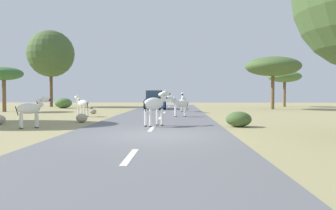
% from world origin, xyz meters
% --- Properties ---
extents(ground_plane, '(90.00, 90.00, 0.00)m').
position_xyz_m(ground_plane, '(0.00, 0.00, 0.00)').
color(ground_plane, '#998E60').
extents(road, '(6.00, 64.00, 0.05)m').
position_xyz_m(road, '(-0.37, 0.00, 0.03)').
color(road, slate).
rests_on(road, ground_plane).
extents(lane_markings, '(0.16, 56.00, 0.01)m').
position_xyz_m(lane_markings, '(-0.37, -1.00, 0.05)').
color(lane_markings, silver).
rests_on(lane_markings, road).
extents(zebra_0, '(0.57, 1.68, 1.58)m').
position_xyz_m(zebra_0, '(1.12, 15.24, 0.99)').
color(zebra_0, silver).
rests_on(zebra_0, road).
extents(zebra_1, '(1.28, 1.07, 1.40)m').
position_xyz_m(zebra_1, '(-5.48, 9.85, 0.84)').
color(zebra_1, silver).
rests_on(zebra_1, ground_plane).
extents(zebra_2, '(1.43, 0.55, 1.36)m').
position_xyz_m(zebra_2, '(0.76, 9.30, 0.86)').
color(zebra_2, silver).
rests_on(zebra_2, road).
extents(zebra_3, '(1.26, 1.08, 1.40)m').
position_xyz_m(zebra_3, '(-5.58, 2.58, 0.83)').
color(zebra_3, silver).
rests_on(zebra_3, ground_plane).
extents(zebra_4, '(1.28, 1.46, 1.63)m').
position_xyz_m(zebra_4, '(-0.29, 3.20, 1.02)').
color(zebra_4, silver).
rests_on(zebra_4, road).
extents(car_0, '(2.20, 4.43, 1.74)m').
position_xyz_m(car_0, '(-1.49, 20.06, 0.85)').
color(car_0, '#1E479E').
rests_on(car_0, road).
extents(tree_0, '(3.70, 3.70, 4.08)m').
position_xyz_m(tree_0, '(12.82, 27.08, 3.41)').
color(tree_0, brown).
rests_on(tree_0, ground_plane).
extents(tree_3, '(5.20, 5.20, 4.99)m').
position_xyz_m(tree_3, '(9.70, 20.70, 4.07)').
color(tree_3, brown).
rests_on(tree_3, ground_plane).
extents(tree_5, '(5.25, 5.25, 8.65)m').
position_xyz_m(tree_5, '(-13.77, 26.14, 6.01)').
color(tree_5, brown).
rests_on(tree_5, ground_plane).
extents(tree_6, '(3.06, 3.06, 3.67)m').
position_xyz_m(tree_6, '(-13.60, 15.53, 3.09)').
color(tree_6, brown).
rests_on(tree_6, ground_plane).
extents(bush_2, '(1.14, 1.03, 0.68)m').
position_xyz_m(bush_2, '(3.41, 3.48, 0.34)').
color(bush_2, '#425B2D').
rests_on(bush_2, ground_plane).
extents(bush_3, '(1.75, 1.57, 1.05)m').
position_xyz_m(bush_3, '(-11.12, 22.50, 0.52)').
color(bush_3, '#4C7038').
rests_on(bush_3, ground_plane).
extents(rock_1, '(0.50, 0.43, 0.35)m').
position_xyz_m(rock_1, '(-5.56, 12.89, 0.17)').
color(rock_1, gray).
rests_on(rock_1, ground_plane).
extents(rock_2, '(0.38, 0.31, 0.26)m').
position_xyz_m(rock_2, '(-7.77, 20.72, 0.13)').
color(rock_2, gray).
rests_on(rock_2, ground_plane).
extents(rock_4, '(0.58, 0.54, 0.46)m').
position_xyz_m(rock_4, '(-4.26, 5.56, 0.23)').
color(rock_4, '#A89E8C').
rests_on(rock_4, ground_plane).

